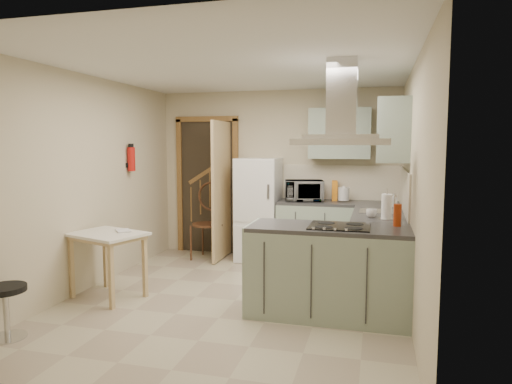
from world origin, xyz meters
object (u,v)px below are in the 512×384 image
(fridge, at_px, (259,209))
(stool, at_px, (6,312))
(extractor_hood, at_px, (341,142))
(peninsula, at_px, (328,271))
(microwave, at_px, (304,191))
(drop_leaf_table, at_px, (108,265))
(bentwood_chair, at_px, (208,224))

(fridge, relative_size, stool, 3.17)
(extractor_hood, relative_size, stool, 1.90)
(peninsula, height_order, stool, peninsula)
(peninsula, xyz_separation_m, microwave, (-0.55, 1.96, 0.60))
(peninsula, xyz_separation_m, drop_leaf_table, (-2.42, -0.08, -0.09))
(microwave, bearing_deg, bentwood_chair, 171.57)
(stool, bearing_deg, extractor_hood, 24.48)
(fridge, xyz_separation_m, peninsula, (1.22, -1.98, -0.30))
(drop_leaf_table, relative_size, stool, 1.65)
(stool, bearing_deg, bentwood_chair, 77.15)
(fridge, distance_m, drop_leaf_table, 2.41)
(peninsula, distance_m, extractor_hood, 1.27)
(fridge, relative_size, drop_leaf_table, 1.93)
(fridge, height_order, extractor_hood, extractor_hood)
(drop_leaf_table, distance_m, stool, 1.22)
(peninsula, bearing_deg, extractor_hood, 0.00)
(peninsula, bearing_deg, stool, -154.72)
(drop_leaf_table, bearing_deg, extractor_hood, 19.77)
(bentwood_chair, distance_m, microwave, 1.52)
(peninsula, bearing_deg, microwave, 105.74)
(fridge, xyz_separation_m, stool, (-1.45, -3.24, -0.51))
(extractor_hood, relative_size, microwave, 1.70)
(fridge, distance_m, bentwood_chair, 0.79)
(fridge, relative_size, extractor_hood, 1.67)
(fridge, height_order, microwave, fridge)
(bentwood_chair, relative_size, microwave, 1.95)
(stool, bearing_deg, peninsula, 25.28)
(microwave, bearing_deg, fridge, 164.65)
(fridge, distance_m, microwave, 0.74)
(peninsula, relative_size, stool, 3.28)
(peninsula, height_order, extractor_hood, extractor_hood)
(drop_leaf_table, bearing_deg, stool, -84.33)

